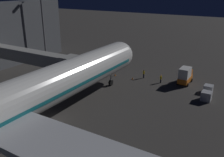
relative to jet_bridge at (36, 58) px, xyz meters
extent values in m
plane|color=#383533|center=(-13.57, 10.31, -5.64)|extent=(320.00, 320.00, 0.00)
cylinder|color=silver|center=(-13.57, 16.72, 0.03)|extent=(5.60, 54.43, 5.60)
sphere|color=silver|center=(-13.57, -10.49, 0.03)|extent=(5.49, 5.49, 5.49)
cube|color=#146670|center=(-13.57, 16.72, -0.39)|extent=(5.66, 52.25, 0.50)
cube|color=black|center=(-13.57, -8.81, 1.01)|extent=(3.08, 1.40, 0.90)
cylinder|color=black|center=(-23.59, 15.62, -2.98)|extent=(2.61, 0.15, 2.61)
cylinder|color=#B7BABF|center=(-13.57, -6.99, -3.31)|extent=(0.28, 0.28, 2.27)
cylinder|color=black|center=(-13.57, -6.99, -5.04)|extent=(0.45, 1.20, 1.20)
cylinder|color=#B7BABF|center=(-17.77, 20.18, -3.31)|extent=(0.28, 0.28, 2.27)
cube|color=#9E9E99|center=(2.50, 0.00, 0.03)|extent=(23.93, 2.60, 2.50)
cube|color=#9E9E99|center=(-9.47, 0.00, 0.03)|extent=(3.20, 3.40, 3.00)
cube|color=black|center=(-10.87, 0.00, 0.03)|extent=(0.70, 3.20, 2.70)
cylinder|color=#B7BABF|center=(-8.47, 0.00, -3.43)|extent=(0.56, 0.56, 4.42)
cylinder|color=black|center=(-9.07, 0.00, -5.34)|extent=(0.25, 0.60, 0.60)
cylinder|color=black|center=(-7.87, 0.00, -5.34)|extent=(0.25, 0.60, 0.60)
cylinder|color=#59595E|center=(11.93, -14.25, 3.39)|extent=(0.40, 0.40, 18.06)
cube|color=orange|center=(-26.25, -16.18, -4.74)|extent=(2.00, 4.59, 1.10)
cube|color=silver|center=(-26.25, -15.61, -3.17)|extent=(1.90, 3.21, 2.05)
cube|color=orange|center=(-26.25, -17.67, -3.64)|extent=(1.80, 1.60, 1.10)
cylinder|color=black|center=(-27.31, -17.79, -5.29)|extent=(0.24, 0.70, 0.70)
cylinder|color=black|center=(-25.19, -17.79, -5.29)|extent=(0.24, 0.70, 0.70)
cylinder|color=black|center=(-27.31, -14.58, -5.29)|extent=(0.24, 0.70, 0.70)
cylinder|color=black|center=(-25.19, -14.58, -5.29)|extent=(0.24, 0.70, 0.70)
cube|color=#B7BABF|center=(-31.89, -9.70, -4.82)|extent=(1.72, 1.87, 1.65)
cube|color=#B7BABF|center=(-31.46, -13.68, -4.93)|extent=(1.61, 1.74, 1.42)
cylinder|color=black|center=(-17.52, -14.58, -5.18)|extent=(0.28, 0.28, 0.92)
cylinder|color=yellow|center=(-17.52, -14.58, -4.38)|extent=(0.40, 0.40, 0.68)
sphere|color=tan|center=(-17.52, -14.58, -3.92)|extent=(0.24, 0.24, 0.24)
sphere|color=orange|center=(-17.52, -14.58, -3.87)|extent=(0.23, 0.23, 0.23)
cylinder|color=black|center=(-21.83, -13.70, -5.23)|extent=(0.28, 0.28, 0.82)
cylinder|color=yellow|center=(-21.83, -13.70, -4.49)|extent=(0.40, 0.40, 0.65)
sphere|color=tan|center=(-21.83, -13.70, -4.04)|extent=(0.24, 0.24, 0.24)
sphere|color=orange|center=(-21.83, -13.70, -3.99)|extent=(0.23, 0.23, 0.23)
cone|color=orange|center=(-15.77, -12.49, -5.37)|extent=(0.36, 0.36, 0.55)
cone|color=orange|center=(-11.37, -12.49, -5.37)|extent=(0.36, 0.36, 0.55)
camera|label=1|loc=(-38.41, 33.76, 13.42)|focal=39.96mm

